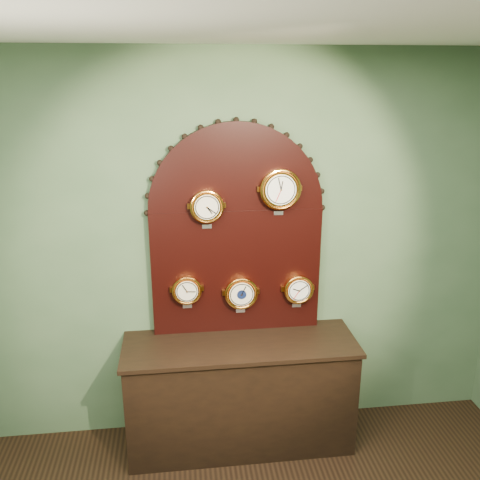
{
  "coord_description": "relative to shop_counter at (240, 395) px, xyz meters",
  "views": [
    {
      "loc": [
        -0.4,
        -0.94,
        2.63
      ],
      "look_at": [
        0.0,
        2.25,
        1.58
      ],
      "focal_mm": 38.48,
      "sensor_mm": 36.0,
      "label": 1
    }
  ],
  "objects": [
    {
      "name": "barometer",
      "position": [
        0.02,
        0.15,
        0.74
      ],
      "size": [
        0.24,
        0.08,
        0.29
      ],
      "color": "orange",
      "rests_on": "display_board"
    },
    {
      "name": "roman_clock",
      "position": [
        -0.21,
        0.15,
        1.38
      ],
      "size": [
        0.23,
        0.08,
        0.28
      ],
      "color": "orange",
      "rests_on": "display_board"
    },
    {
      "name": "hygrometer",
      "position": [
        -0.36,
        0.15,
        0.79
      ],
      "size": [
        0.21,
        0.08,
        0.26
      ],
      "color": "orange",
      "rests_on": "display_board"
    },
    {
      "name": "display_board",
      "position": [
        0.0,
        0.22,
        1.23
      ],
      "size": [
        1.26,
        0.06,
        1.53
      ],
      "color": "black",
      "rests_on": "shop_counter"
    },
    {
      "name": "wall_back",
      "position": [
        0.0,
        0.27,
        1.0
      ],
      "size": [
        4.0,
        0.0,
        4.0
      ],
      "primitive_type": "plane",
      "rotation": [
        1.57,
        0.0,
        0.0
      ],
      "color": "#466243",
      "rests_on": "ground"
    },
    {
      "name": "arabic_clock",
      "position": [
        0.29,
        0.15,
        1.49
      ],
      "size": [
        0.28,
        0.08,
        0.33
      ],
      "color": "orange",
      "rests_on": "display_board"
    },
    {
      "name": "tide_clock",
      "position": [
        0.44,
        0.15,
        0.75
      ],
      "size": [
        0.21,
        0.08,
        0.27
      ],
      "color": "orange",
      "rests_on": "display_board"
    },
    {
      "name": "shop_counter",
      "position": [
        0.0,
        0.0,
        0.0
      ],
      "size": [
        1.6,
        0.5,
        0.8
      ],
      "primitive_type": "cube",
      "color": "black",
      "rests_on": "ground_plane"
    }
  ]
}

